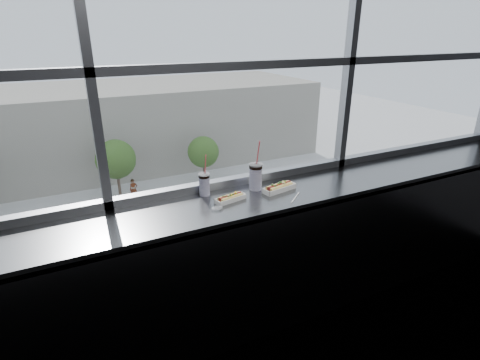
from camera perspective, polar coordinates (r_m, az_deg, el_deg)
name	(u,v)px	position (r m, az deg, el deg)	size (l,w,h in m)	color
wall_back_lower	(240,243)	(3.22, -0.07, -9.59)	(6.00, 6.00, 0.00)	black
window_glass	(238,19)	(2.77, -0.28, 23.28)	(6.00, 6.00, 0.00)	silver
window_mullions	(239,19)	(2.75, -0.09, 23.29)	(6.00, 0.08, 2.40)	gray
counter	(256,200)	(2.76, 2.44, -3.02)	(6.00, 0.55, 0.06)	slate
counter_fascia	(271,277)	(2.84, 4.80, -14.57)	(6.00, 0.04, 1.04)	slate
hotdog_tray_left	(230,198)	(2.66, -1.48, -2.74)	(0.24, 0.12, 0.06)	white
hotdog_tray_right	(279,187)	(2.84, 6.00, -1.12)	(0.28, 0.14, 0.07)	white
soda_cup_left	(204,183)	(2.74, -5.46, -0.50)	(0.09, 0.09, 0.32)	white
soda_cup_right	(256,175)	(2.83, 2.39, 0.71)	(0.11, 0.11, 0.39)	white
loose_straw	(295,197)	(2.75, 8.45, -2.63)	(0.01, 0.01, 0.20)	white
wrapper	(217,208)	(2.55, -3.50, -4.28)	(0.09, 0.07, 0.02)	silver
plaza_ground	(76,152)	(47.85, -23.66, 3.90)	(120.00, 120.00, 0.00)	#BCBCBC
street_asphalt	(104,251)	(26.09, -20.06, -10.06)	(80.00, 10.00, 0.06)	black
far_sidewalk	(90,203)	(33.23, -21.82, -3.28)	(80.00, 6.00, 0.04)	#BCBCBC
far_building	(74,129)	(41.53, -23.97, 7.10)	(50.00, 14.00, 8.00)	gray
car_near_c	(89,275)	(22.08, -21.99, -13.22)	(6.44, 2.69, 2.15)	#9E2D17
car_far_c	(254,180)	(32.44, 2.16, -0.03)	(6.64, 2.76, 2.21)	white
car_near_d	(226,241)	(23.51, -2.21, -9.20)	(6.37, 2.65, 2.12)	silver
car_near_e	(331,214)	(27.42, 13.67, -5.05)	(6.41, 2.67, 2.14)	#32539E
car_far_b	(114,209)	(29.28, -18.61, -4.14)	(5.52, 2.30, 1.84)	maroon
pedestrian_c	(133,187)	(32.30, -15.93, -1.09)	(0.96, 0.72, 2.16)	#66605B
tree_center	(116,159)	(32.21, -18.40, 3.00)	(3.26, 3.26, 5.09)	#47382B
tree_right	(203,152)	(34.05, -5.62, 4.27)	(2.86, 2.86, 4.46)	#47382B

